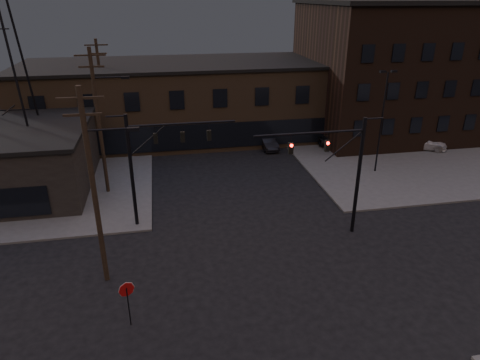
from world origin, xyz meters
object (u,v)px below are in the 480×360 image
traffic_signal_near (343,165)px  traffic_signal_far (150,157)px  stop_sign (127,294)px  parked_car_lot_b (422,142)px  car_crossing (268,142)px  parked_car_lot_a (338,139)px

traffic_signal_near → traffic_signal_far: 12.57m
stop_sign → traffic_signal_far: bearing=82.7°
traffic_signal_far → parked_car_lot_b: 29.72m
traffic_signal_far → car_crossing: (11.71, 14.30, -4.34)m
stop_sign → car_crossing: bearing=61.9°
traffic_signal_far → parked_car_lot_b: bearing=21.7°
stop_sign → parked_car_lot_a: size_ratio=0.58×
traffic_signal_near → traffic_signal_far: size_ratio=1.00×
traffic_signal_near → parked_car_lot_b: size_ratio=1.63×
stop_sign → car_crossing: 27.56m
stop_sign → parked_car_lot_b: size_ratio=0.51×
traffic_signal_far → parked_car_lot_a: size_ratio=1.86×
traffic_signal_near → stop_sign: size_ratio=3.23×
traffic_signal_near → parked_car_lot_a: (7.04, 16.67, -4.05)m
traffic_signal_far → parked_car_lot_a: bearing=34.6°
traffic_signal_far → stop_sign: bearing=-97.3°
parked_car_lot_b → parked_car_lot_a: bearing=102.6°
traffic_signal_near → parked_car_lot_b: traffic_signal_near is taller
parked_car_lot_b → car_crossing: bearing=105.8°
traffic_signal_far → traffic_signal_near: bearing=-16.2°
traffic_signal_near → traffic_signal_far: (-12.07, 3.50, 0.08)m
traffic_signal_far → stop_sign: 10.55m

